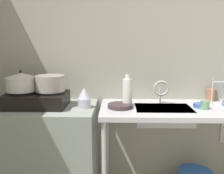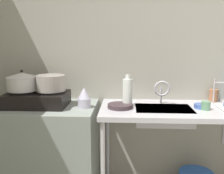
{
  "view_description": "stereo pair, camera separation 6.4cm",
  "coord_description": "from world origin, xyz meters",
  "px_view_note": "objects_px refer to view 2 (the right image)",
  "views": [
    {
      "loc": [
        -0.8,
        -0.54,
        1.38
      ],
      "look_at": [
        -0.85,
        1.54,
        1.0
      ],
      "focal_mm": 40.2,
      "sensor_mm": 36.0,
      "label": 1
    },
    {
      "loc": [
        -0.74,
        -0.54,
        1.38
      ],
      "look_at": [
        -0.85,
        1.54,
        1.0
      ],
      "focal_mm": 40.2,
      "sensor_mm": 36.0,
      "label": 2
    }
  ],
  "objects_px": {
    "stove": "(37,99)",
    "pot_on_right_burner": "(51,83)",
    "percolator": "(84,98)",
    "sink_basin": "(163,115)",
    "faucet": "(162,90)",
    "bottle_by_sink": "(127,92)",
    "utensil_jar": "(214,95)",
    "pot_on_left_burner": "(22,81)",
    "cup_by_rack": "(206,106)",
    "frying_pan": "(120,106)",
    "small_bowl_on_drainboard": "(201,106)"
  },
  "relations": [
    {
      "from": "sink_basin",
      "to": "bottle_by_sink",
      "type": "relative_size",
      "value": 1.71
    },
    {
      "from": "small_bowl_on_drainboard",
      "to": "faucet",
      "type": "bearing_deg",
      "value": 159.28
    },
    {
      "from": "pot_on_left_burner",
      "to": "faucet",
      "type": "bearing_deg",
      "value": 5.53
    },
    {
      "from": "percolator",
      "to": "sink_basin",
      "type": "xyz_separation_m",
      "value": [
        0.67,
        0.01,
        -0.15
      ]
    },
    {
      "from": "small_bowl_on_drainboard",
      "to": "bottle_by_sink",
      "type": "xyz_separation_m",
      "value": [
        -0.62,
        0.04,
        0.11
      ]
    },
    {
      "from": "stove",
      "to": "pot_on_right_burner",
      "type": "xyz_separation_m",
      "value": [
        0.12,
        0.0,
        0.14
      ]
    },
    {
      "from": "frying_pan",
      "to": "utensil_jar",
      "type": "distance_m",
      "value": 0.91
    },
    {
      "from": "pot_on_right_burner",
      "to": "small_bowl_on_drainboard",
      "type": "relative_size",
      "value": 2.23
    },
    {
      "from": "stove",
      "to": "utensil_jar",
      "type": "bearing_deg",
      "value": 8.67
    },
    {
      "from": "frying_pan",
      "to": "cup_by_rack",
      "type": "height_order",
      "value": "cup_by_rack"
    },
    {
      "from": "stove",
      "to": "utensil_jar",
      "type": "distance_m",
      "value": 1.6
    },
    {
      "from": "bottle_by_sink",
      "to": "utensil_jar",
      "type": "bearing_deg",
      "value": 14.42
    },
    {
      "from": "pot_on_left_burner",
      "to": "small_bowl_on_drainboard",
      "type": "height_order",
      "value": "pot_on_left_burner"
    },
    {
      "from": "pot_on_left_burner",
      "to": "frying_pan",
      "type": "height_order",
      "value": "pot_on_left_burner"
    },
    {
      "from": "pot_on_left_burner",
      "to": "cup_by_rack",
      "type": "bearing_deg",
      "value": -1.94
    },
    {
      "from": "sink_basin",
      "to": "cup_by_rack",
      "type": "bearing_deg",
      "value": -5.88
    },
    {
      "from": "stove",
      "to": "pot_on_right_burner",
      "type": "bearing_deg",
      "value": 0.0
    },
    {
      "from": "percolator",
      "to": "stove",
      "type": "bearing_deg",
      "value": 175.5
    },
    {
      "from": "sink_basin",
      "to": "pot_on_right_burner",
      "type": "bearing_deg",
      "value": 178.94
    },
    {
      "from": "faucet",
      "to": "frying_pan",
      "type": "bearing_deg",
      "value": -158.43
    },
    {
      "from": "frying_pan",
      "to": "bottle_by_sink",
      "type": "distance_m",
      "value": 0.14
    },
    {
      "from": "frying_pan",
      "to": "utensil_jar",
      "type": "height_order",
      "value": "utensil_jar"
    },
    {
      "from": "cup_by_rack",
      "to": "bottle_by_sink",
      "type": "relative_size",
      "value": 0.27
    },
    {
      "from": "stove",
      "to": "faucet",
      "type": "relative_size",
      "value": 2.42
    },
    {
      "from": "sink_basin",
      "to": "faucet",
      "type": "xyz_separation_m",
      "value": [
        -0.0,
        0.14,
        0.2
      ]
    },
    {
      "from": "pot_on_left_burner",
      "to": "small_bowl_on_drainboard",
      "type": "xyz_separation_m",
      "value": [
        1.52,
        -0.0,
        -0.2
      ]
    },
    {
      "from": "utensil_jar",
      "to": "bottle_by_sink",
      "type": "bearing_deg",
      "value": -165.58
    },
    {
      "from": "percolator",
      "to": "cup_by_rack",
      "type": "xyz_separation_m",
      "value": [
        1.01,
        -0.02,
        -0.05
      ]
    },
    {
      "from": "small_bowl_on_drainboard",
      "to": "frying_pan",
      "type": "bearing_deg",
      "value": -177.74
    },
    {
      "from": "cup_by_rack",
      "to": "stove",
      "type": "bearing_deg",
      "value": 177.89
    },
    {
      "from": "bottle_by_sink",
      "to": "stove",
      "type": "bearing_deg",
      "value": -177.42
    },
    {
      "from": "pot_on_left_burner",
      "to": "cup_by_rack",
      "type": "distance_m",
      "value": 1.56
    },
    {
      "from": "faucet",
      "to": "utensil_jar",
      "type": "distance_m",
      "value": 0.52
    },
    {
      "from": "percolator",
      "to": "faucet",
      "type": "relative_size",
      "value": 0.82
    },
    {
      "from": "pot_on_left_burner",
      "to": "pot_on_right_burner",
      "type": "distance_m",
      "value": 0.25
    },
    {
      "from": "pot_on_right_burner",
      "to": "utensil_jar",
      "type": "bearing_deg",
      "value": 9.39
    },
    {
      "from": "pot_on_right_burner",
      "to": "small_bowl_on_drainboard",
      "type": "bearing_deg",
      "value": -0.04
    },
    {
      "from": "faucet",
      "to": "utensil_jar",
      "type": "xyz_separation_m",
      "value": [
        0.5,
        0.12,
        -0.07
      ]
    },
    {
      "from": "pot_on_left_burner",
      "to": "small_bowl_on_drainboard",
      "type": "relative_size",
      "value": 2.42
    },
    {
      "from": "small_bowl_on_drainboard",
      "to": "pot_on_left_burner",
      "type": "bearing_deg",
      "value": 179.97
    },
    {
      "from": "stove",
      "to": "small_bowl_on_drainboard",
      "type": "distance_m",
      "value": 1.4
    },
    {
      "from": "bottle_by_sink",
      "to": "utensil_jar",
      "type": "xyz_separation_m",
      "value": [
        0.8,
        0.21,
        -0.06
      ]
    },
    {
      "from": "pot_on_left_burner",
      "to": "cup_by_rack",
      "type": "relative_size",
      "value": 3.58
    },
    {
      "from": "pot_on_right_burner",
      "to": "sink_basin",
      "type": "xyz_separation_m",
      "value": [
        0.96,
        -0.02,
        -0.27
      ]
    },
    {
      "from": "utensil_jar",
      "to": "cup_by_rack",
      "type": "bearing_deg",
      "value": -118.64
    },
    {
      "from": "pot_on_right_burner",
      "to": "utensil_jar",
      "type": "xyz_separation_m",
      "value": [
        1.46,
        0.24,
        -0.14
      ]
    },
    {
      "from": "sink_basin",
      "to": "cup_by_rack",
      "type": "distance_m",
      "value": 0.35
    },
    {
      "from": "utensil_jar",
      "to": "frying_pan",
      "type": "bearing_deg",
      "value": -162.69
    },
    {
      "from": "faucet",
      "to": "frying_pan",
      "type": "height_order",
      "value": "faucet"
    },
    {
      "from": "pot_on_left_burner",
      "to": "frying_pan",
      "type": "relative_size",
      "value": 1.24
    }
  ]
}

